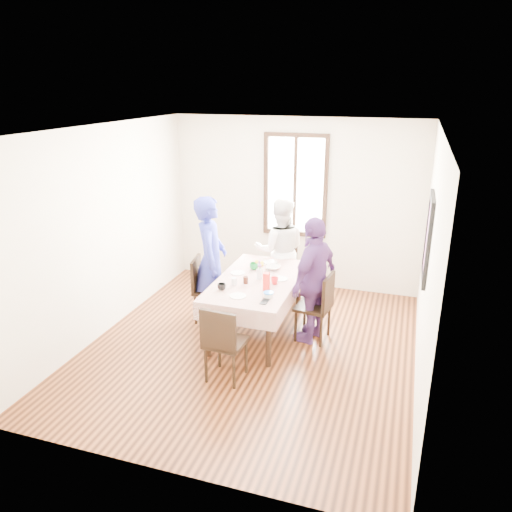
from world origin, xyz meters
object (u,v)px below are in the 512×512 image
chair_left (210,290)px  chair_right (313,307)px  chair_near (226,342)px  person_left (210,260)px  person_far (280,250)px  dining_table (257,306)px  person_right (313,280)px  chair_far (280,271)px

chair_left → chair_right: bearing=76.5°
chair_near → person_left: size_ratio=0.51×
person_left → person_far: (0.72, 0.97, -0.09)m
chair_right → dining_table: bearing=101.0°
person_right → dining_table: bearing=-67.7°
dining_table → person_left: person_left is taller
chair_right → person_right: person_right is taller
person_far → chair_far: bearing=-106.7°
chair_left → person_far: (0.74, 0.97, 0.34)m
chair_near → person_right: (0.72, 1.20, 0.37)m
person_right → chair_far: bearing=-128.4°
dining_table → person_left: size_ratio=0.94×
person_right → chair_near: bearing=-12.9°
chair_left → person_right: (1.46, -0.10, 0.37)m
person_far → chair_right: bearing=108.0°
chair_left → person_far: size_ratio=0.57×
chair_far → person_left: size_ratio=0.51×
person_far → person_right: (0.72, -1.07, 0.02)m
person_left → person_far: size_ratio=1.11×
chair_right → chair_near: same height
chair_left → chair_right: same height
chair_left → person_far: 1.27m
chair_left → chair_near: 1.50m
person_left → person_far: bearing=-53.6°
chair_right → person_left: (-1.46, 0.10, 0.44)m
chair_right → chair_far: same height
chair_left → chair_far: bearing=133.7°
chair_left → chair_near: (0.74, -1.30, 0.00)m
dining_table → person_right: (0.72, 0.05, 0.45)m
chair_near → person_right: bearing=63.0°
chair_far → chair_right: bearing=128.0°
chair_near → person_left: (-0.72, 1.30, 0.44)m
dining_table → chair_left: 0.76m
dining_table → chair_far: chair_far is taller
chair_near → person_right: 1.45m
dining_table → person_right: bearing=4.1°
person_left → person_right: person_left is taller
dining_table → person_left: 0.90m
chair_far → dining_table: bearing=93.8°
chair_right → person_far: size_ratio=0.57×
chair_right → person_left: 1.53m
person_left → chair_near: bearing=-167.9°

